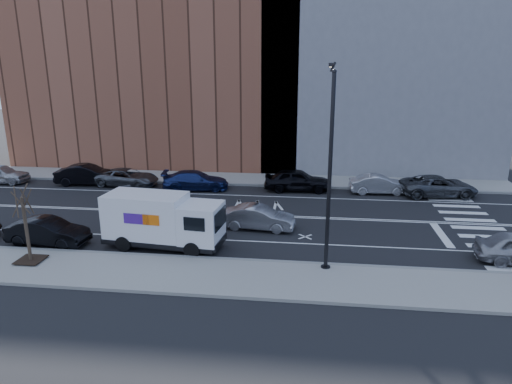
% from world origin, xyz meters
% --- Properties ---
extents(ground, '(120.00, 120.00, 0.00)m').
position_xyz_m(ground, '(0.00, 0.00, 0.00)').
color(ground, black).
rests_on(ground, ground).
extents(sidewalk_near, '(44.00, 3.60, 0.15)m').
position_xyz_m(sidewalk_near, '(0.00, -8.80, 0.07)').
color(sidewalk_near, gray).
rests_on(sidewalk_near, ground).
extents(sidewalk_far, '(44.00, 3.60, 0.15)m').
position_xyz_m(sidewalk_far, '(0.00, 8.80, 0.07)').
color(sidewalk_far, gray).
rests_on(sidewalk_far, ground).
extents(curb_near, '(44.00, 0.25, 0.17)m').
position_xyz_m(curb_near, '(0.00, -7.00, 0.08)').
color(curb_near, gray).
rests_on(curb_near, ground).
extents(curb_far, '(44.00, 0.25, 0.17)m').
position_xyz_m(curb_far, '(0.00, 7.00, 0.08)').
color(curb_far, gray).
rests_on(curb_far, ground).
extents(crosswalk, '(3.00, 14.00, 0.01)m').
position_xyz_m(crosswalk, '(16.00, 0.00, 0.00)').
color(crosswalk, white).
rests_on(crosswalk, ground).
extents(road_markings, '(40.00, 8.60, 0.01)m').
position_xyz_m(road_markings, '(0.00, 0.00, 0.00)').
color(road_markings, white).
rests_on(road_markings, ground).
extents(bldg_brick, '(26.00, 10.00, 22.00)m').
position_xyz_m(bldg_brick, '(-8.00, 15.60, 11.00)').
color(bldg_brick, brown).
rests_on(bldg_brick, ground).
extents(bldg_concrete, '(20.00, 10.00, 26.00)m').
position_xyz_m(bldg_concrete, '(12.00, 15.60, 13.00)').
color(bldg_concrete, slate).
rests_on(bldg_concrete, ground).
extents(streetlight, '(0.44, 4.02, 9.34)m').
position_xyz_m(streetlight, '(7.00, -6.91, 5.08)').
color(streetlight, black).
rests_on(streetlight, ground).
extents(street_tree, '(1.20, 1.20, 3.75)m').
position_xyz_m(street_tree, '(-7.00, -8.40, 1.45)').
color(street_tree, black).
rests_on(street_tree, ground).
extents(fedex_van, '(6.35, 2.72, 2.82)m').
position_xyz_m(fedex_van, '(-1.33, -5.60, 1.48)').
color(fedex_van, black).
rests_on(fedex_van, ground).
extents(far_parked_a, '(4.49, 1.90, 1.51)m').
position_xyz_m(far_parked_a, '(-18.34, 5.53, 0.76)').
color(far_parked_a, '#A8A9AD').
rests_on(far_parked_a, ground).
extents(far_parked_b, '(4.97, 2.20, 1.59)m').
position_xyz_m(far_parked_b, '(-11.20, 5.91, 0.79)').
color(far_parked_b, black).
rests_on(far_parked_b, ground).
extents(far_parked_c, '(5.04, 2.72, 1.34)m').
position_xyz_m(far_parked_c, '(-7.94, 5.92, 0.67)').
color(far_parked_c, '#515459').
rests_on(far_parked_c, ground).
extents(far_parked_d, '(5.15, 2.63, 1.43)m').
position_xyz_m(far_parked_d, '(-2.40, 5.49, 0.72)').
color(far_parked_d, navy).
rests_on(far_parked_d, ground).
extents(far_parked_e, '(4.98, 2.21, 1.66)m').
position_xyz_m(far_parked_e, '(5.23, 6.08, 0.83)').
color(far_parked_e, black).
rests_on(far_parked_e, ground).
extents(far_parked_f, '(4.30, 1.77, 1.38)m').
position_xyz_m(far_parked_f, '(11.20, 6.05, 0.69)').
color(far_parked_f, '#B1B2B6').
rests_on(far_parked_f, ground).
extents(far_parked_g, '(5.56, 3.01, 1.48)m').
position_xyz_m(far_parked_g, '(15.38, 5.88, 0.74)').
color(far_parked_g, '#43464A').
rests_on(far_parked_g, ground).
extents(driving_sedan, '(4.28, 1.83, 1.37)m').
position_xyz_m(driving_sedan, '(3.28, -2.33, 0.69)').
color(driving_sedan, '#97989C').
rests_on(driving_sedan, ground).
extents(near_parked_rear_a, '(4.38, 1.77, 1.41)m').
position_xyz_m(near_parked_rear_a, '(-7.51, -5.98, 0.71)').
color(near_parked_rear_a, black).
rests_on(near_parked_rear_a, ground).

